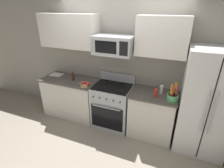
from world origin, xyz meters
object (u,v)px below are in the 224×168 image
object	(u,v)px
microwave	(113,45)
bottle_soy	(73,76)
apple_loose	(88,84)
bottle_vinegar	(162,89)
cutting_board	(57,75)
utensil_crock	(173,97)
refrigerator	(206,103)
fruit_basket	(84,84)
bottle_hot_sauce	(156,92)
range_oven	(113,105)

from	to	relation	value
microwave	bottle_soy	world-z (taller)	microwave
apple_loose	bottle_vinegar	size ratio (longest dim) A/B	0.40
cutting_board	utensil_crock	bearing A→B (deg)	-5.31
utensil_crock	cutting_board	distance (m)	2.61
refrigerator	bottle_soy	bearing A→B (deg)	179.88
refrigerator	apple_loose	xyz separation A→B (m)	(-2.15, -0.13, 0.04)
fruit_basket	bottle_soy	distance (m)	0.40
fruit_basket	bottle_soy	world-z (taller)	bottle_soy
refrigerator	bottle_vinegar	distance (m)	0.75
fruit_basket	bottle_vinegar	xyz separation A→B (m)	(1.49, 0.25, 0.05)
cutting_board	bottle_hot_sauce	bearing A→B (deg)	-4.84
bottle_hot_sauce	cutting_board	bearing A→B (deg)	175.16
refrigerator	range_oven	bearing A→B (deg)	179.41
refrigerator	cutting_board	bearing A→B (deg)	177.88
bottle_vinegar	bottle_soy	xyz separation A→B (m)	(-1.85, -0.08, -0.00)
fruit_basket	bottle_soy	bearing A→B (deg)	155.50
bottle_soy	apple_loose	bearing A→B (deg)	-17.16
utensil_crock	bottle_vinegar	world-z (taller)	utensil_crock
cutting_board	bottle_soy	xyz separation A→B (m)	(0.54, -0.11, 0.08)
range_oven	cutting_board	xyz separation A→B (m)	(-1.45, 0.10, 0.44)
range_oven	bottle_soy	size ratio (longest dim) A/B	5.52
utensil_crock	apple_loose	xyz separation A→B (m)	(-1.62, -0.01, -0.03)
utensil_crock	bottle_hot_sauce	xyz separation A→B (m)	(-0.29, 0.05, 0.02)
refrigerator	utensil_crock	bearing A→B (deg)	-166.72
apple_loose	bottle_hot_sauce	xyz separation A→B (m)	(1.33, 0.05, 0.05)
apple_loose	range_oven	bearing A→B (deg)	17.51
cutting_board	bottle_vinegar	world-z (taller)	bottle_vinegar
range_oven	bottle_hot_sauce	size ratio (longest dim) A/B	5.28
refrigerator	utensil_crock	xyz separation A→B (m)	(-0.53, -0.13, 0.07)
refrigerator	cutting_board	world-z (taller)	refrigerator
microwave	bottle_vinegar	xyz separation A→B (m)	(0.94, 0.04, -0.73)
refrigerator	apple_loose	size ratio (longest dim) A/B	22.56
refrigerator	bottle_hot_sauce	world-z (taller)	refrigerator
utensil_crock	bottle_hot_sauce	distance (m)	0.29
bottle_soy	microwave	bearing A→B (deg)	2.44
refrigerator	fruit_basket	size ratio (longest dim) A/B	9.79
utensil_crock	bottle_vinegar	bearing A→B (deg)	134.19
refrigerator	apple_loose	distance (m)	2.15
utensil_crock	apple_loose	bearing A→B (deg)	-179.80
apple_loose	bottle_soy	size ratio (longest dim) A/B	0.41
microwave	fruit_basket	size ratio (longest dim) A/B	3.90
apple_loose	cutting_board	distance (m)	1.01
microwave	fruit_basket	world-z (taller)	microwave
utensil_crock	fruit_basket	size ratio (longest dim) A/B	1.83
range_oven	utensil_crock	size ratio (longest dim) A/B	3.19
fruit_basket	cutting_board	bearing A→B (deg)	162.96
range_oven	microwave	xyz separation A→B (m)	(-0.00, 0.03, 1.26)
microwave	utensil_crock	size ratio (longest dim) A/B	2.13
apple_loose	bottle_vinegar	world-z (taller)	bottle_vinegar
cutting_board	apple_loose	bearing A→B (deg)	-14.16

